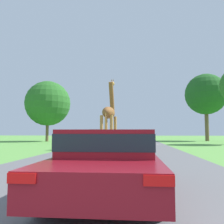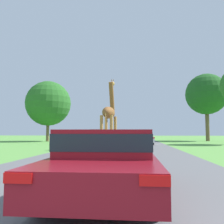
{
  "view_description": "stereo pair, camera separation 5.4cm",
  "coord_description": "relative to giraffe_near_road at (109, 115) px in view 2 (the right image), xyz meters",
  "views": [
    {
      "loc": [
        0.91,
        -1.33,
        1.2
      ],
      "look_at": [
        -0.46,
        13.99,
        2.51
      ],
      "focal_mm": 38.0,
      "sensor_mm": 36.0,
      "label": 1
    },
    {
      "loc": [
        0.96,
        -1.33,
        1.2
      ],
      "look_at": [
        -0.46,
        13.99,
        2.51
      ],
      "focal_mm": 38.0,
      "sensor_mm": 36.0,
      "label": 2
    }
  ],
  "objects": [
    {
      "name": "road",
      "position": [
        0.66,
        15.86,
        -2.35
      ],
      "size": [
        8.03,
        120.0,
        0.0
      ],
      "color": "#5B5B5E",
      "rests_on": "ground"
    },
    {
      "name": "giraffe_near_road",
      "position": [
        0.0,
        0.0,
        0.0
      ],
      "size": [
        1.01,
        2.79,
        5.01
      ],
      "rotation": [
        0.0,
        0.0,
        -0.1
      ],
      "color": "#B77F3D",
      "rests_on": "ground"
    },
    {
      "name": "car_lead_maroon",
      "position": [
        1.07,
        -10.58,
        -1.68
      ],
      "size": [
        1.89,
        4.48,
        1.24
      ],
      "color": "maroon",
      "rests_on": "ground"
    },
    {
      "name": "car_queue_right",
      "position": [
        1.78,
        13.12,
        -1.61
      ],
      "size": [
        1.81,
        4.64,
        1.38
      ],
      "color": "silver",
      "rests_on": "ground"
    },
    {
      "name": "car_queue_left",
      "position": [
        2.53,
        8.3,
        -1.69
      ],
      "size": [
        1.91,
        4.01,
        1.23
      ],
      "color": "silver",
      "rests_on": "ground"
    },
    {
      "name": "car_far_ahead",
      "position": [
        -2.2,
        10.23,
        -1.56
      ],
      "size": [
        1.88,
        4.1,
        1.5
      ],
      "color": "gray",
      "rests_on": "ground"
    },
    {
      "name": "tree_centre_back",
      "position": [
        -9.53,
        14.43,
        2.58
      ],
      "size": [
        5.84,
        5.84,
        7.86
      ],
      "color": "brown",
      "rests_on": "ground"
    },
    {
      "name": "tree_right_cluster",
      "position": [
        11.54,
        17.66,
        4.01
      ],
      "size": [
        5.58,
        5.58,
        9.18
      ],
      "color": "brown",
      "rests_on": "ground"
    }
  ]
}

